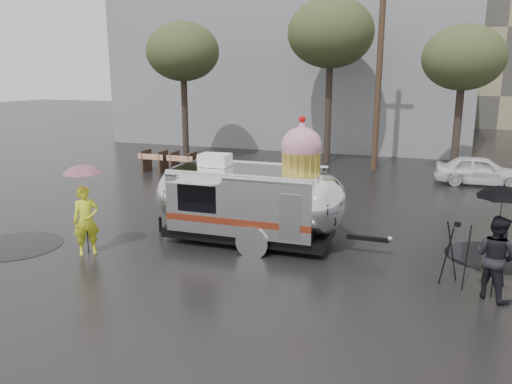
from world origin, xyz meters
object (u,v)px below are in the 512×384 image
at_px(person_left, 86,221).
at_px(tripod, 455,248).
at_px(airstream_trailer, 252,198).
at_px(person_right, 495,257).

bearing_deg(person_left, tripod, -36.90).
distance_m(person_left, tripod, 8.75).
relative_size(airstream_trailer, person_right, 3.75).
distance_m(person_right, tripod, 0.84).
height_order(airstream_trailer, person_right, airstream_trailer).
bearing_deg(airstream_trailer, person_right, -16.02).
relative_size(airstream_trailer, person_left, 3.73).
height_order(person_left, person_right, person_left).
bearing_deg(person_right, airstream_trailer, 23.48).
distance_m(person_left, person_right, 9.45).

